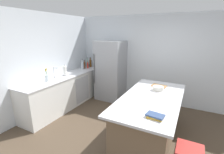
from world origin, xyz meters
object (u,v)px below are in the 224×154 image
object	(u,v)px
kitchen_island	(150,118)
soda_bottle	(82,65)
cookbook_stack	(155,116)
whiskey_bottle	(90,63)
cutting_board	(159,86)
hot_sauce_bottle	(88,66)
mixing_bowl	(158,88)
flower_vase	(47,77)
refrigerator	(111,71)
paper_towel_roll	(65,71)
gin_bottle	(87,64)
syrup_bottle	(85,65)
sink_faucet	(54,72)

from	to	relation	value
kitchen_island	soda_bottle	world-z (taller)	soda_bottle
kitchen_island	cookbook_stack	distance (m)	0.91
whiskey_bottle	cookbook_stack	distance (m)	3.70
soda_bottle	cutting_board	size ratio (longest dim) A/B	0.97
hot_sauce_bottle	mixing_bowl	xyz separation A→B (m)	(2.57, -1.08, -0.05)
flower_vase	soda_bottle	xyz separation A→B (m)	(-0.08, 1.52, 0.03)
cookbook_stack	mixing_bowl	bearing A→B (deg)	99.85
refrigerator	flower_vase	size ratio (longest dim) A/B	5.55
flower_vase	paper_towel_roll	xyz separation A→B (m)	(0.00, 0.62, 0.03)
whiskey_bottle	hot_sauce_bottle	bearing A→B (deg)	-83.63
gin_bottle	mixing_bowl	world-z (taller)	gin_bottle
syrup_bottle	kitchen_island	bearing A→B (deg)	-28.38
flower_vase	cutting_board	bearing A→B (deg)	19.63
kitchen_island	paper_towel_roll	size ratio (longest dim) A/B	6.88
syrup_bottle	cookbook_stack	xyz separation A→B (m)	(2.84, -2.15, -0.09)
sink_faucet	hot_sauce_bottle	bearing A→B (deg)	87.51
whiskey_bottle	gin_bottle	xyz separation A→B (m)	(-0.06, -0.10, -0.00)
flower_vase	hot_sauce_bottle	size ratio (longest dim) A/B	1.51
flower_vase	mixing_bowl	xyz separation A→B (m)	(2.57, 0.63, -0.06)
refrigerator	hot_sauce_bottle	size ratio (longest dim) A/B	8.40
refrigerator	whiskey_bottle	size ratio (longest dim) A/B	5.54
hot_sauce_bottle	syrup_bottle	bearing A→B (deg)	-129.09
paper_towel_roll	whiskey_bottle	distance (m)	1.27
flower_vase	syrup_bottle	xyz separation A→B (m)	(-0.07, 1.62, 0.01)
hot_sauce_bottle	cutting_board	xyz separation A→B (m)	(2.54, -0.80, -0.08)
hot_sauce_bottle	syrup_bottle	distance (m)	0.11
syrup_bottle	mixing_bowl	world-z (taller)	syrup_bottle
syrup_bottle	cutting_board	xyz separation A→B (m)	(2.61, -0.72, -0.11)
soda_bottle	kitchen_island	bearing A→B (deg)	-26.52
sink_faucet	cutting_board	xyz separation A→B (m)	(2.60, 0.60, -0.15)
flower_vase	gin_bottle	distance (m)	1.80
kitchen_island	syrup_bottle	bearing A→B (deg)	151.62
flower_vase	gin_bottle	xyz separation A→B (m)	(-0.07, 1.80, 0.03)
sink_faucet	cookbook_stack	bearing A→B (deg)	-16.24
cookbook_stack	whiskey_bottle	bearing A→B (deg)	139.07
syrup_bottle	soda_bottle	xyz separation A→B (m)	(-0.02, -0.10, 0.02)
syrup_bottle	mixing_bowl	size ratio (longest dim) A/B	1.24
refrigerator	paper_towel_roll	size ratio (longest dim) A/B	5.93
gin_bottle	syrup_bottle	world-z (taller)	gin_bottle
sink_faucet	whiskey_bottle	bearing A→B (deg)	88.56
cookbook_stack	kitchen_island	bearing A→B (deg)	107.30
kitchen_island	syrup_bottle	distance (m)	3.02
whiskey_bottle	mixing_bowl	distance (m)	2.89
gin_bottle	flower_vase	bearing A→B (deg)	-87.67
hot_sauce_bottle	cookbook_stack	world-z (taller)	hot_sauce_bottle
kitchen_island	flower_vase	xyz separation A→B (m)	(-2.54, -0.21, 0.56)
sink_faucet	syrup_bottle	bearing A→B (deg)	90.35
flower_vase	cookbook_stack	xyz separation A→B (m)	(2.77, -0.52, -0.08)
flower_vase	cutting_board	size ratio (longest dim) A/B	0.99
soda_bottle	cutting_board	world-z (taller)	soda_bottle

